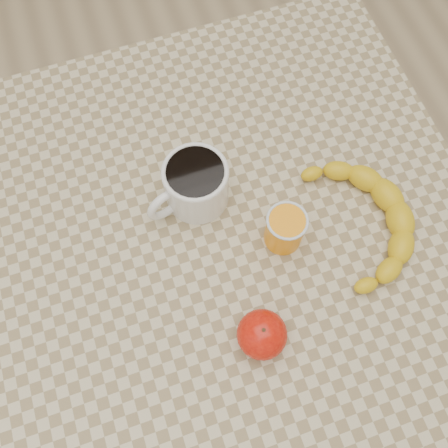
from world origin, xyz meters
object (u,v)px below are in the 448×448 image
object	(u,v)px
coffee_mug	(195,184)
table	(224,248)
banana	(364,221)
orange_juice_glass	(285,229)
apple	(262,334)

from	to	relation	value
coffee_mug	table	bearing A→B (deg)	-70.00
banana	orange_juice_glass	bearing A→B (deg)	179.06
orange_juice_glass	banana	xyz separation A→B (m)	(0.12, -0.02, -0.02)
table	orange_juice_glass	bearing A→B (deg)	-28.36
coffee_mug	banana	world-z (taller)	coffee_mug
coffee_mug	apple	size ratio (longest dim) A/B	1.67
banana	apple	bearing A→B (deg)	-142.75
apple	table	bearing A→B (deg)	88.20
orange_juice_glass	banana	size ratio (longest dim) A/B	0.25
coffee_mug	orange_juice_glass	world-z (taller)	coffee_mug
table	orange_juice_glass	world-z (taller)	orange_juice_glass
coffee_mug	banana	size ratio (longest dim) A/B	0.52
table	banana	xyz separation A→B (m)	(0.20, -0.06, 0.11)
apple	banana	distance (m)	0.23
orange_juice_glass	apple	world-z (taller)	orange_juice_glass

